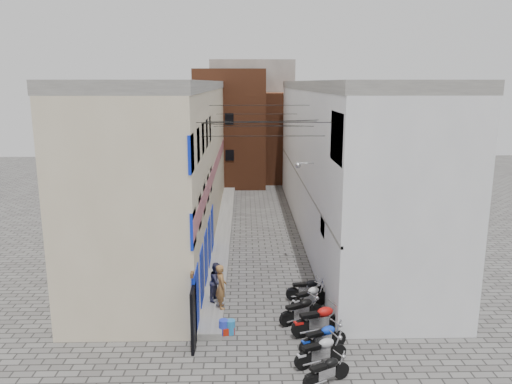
{
  "coord_description": "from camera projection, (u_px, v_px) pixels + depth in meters",
  "views": [
    {
      "loc": [
        -0.75,
        -16.07,
        8.92
      ],
      "look_at": [
        -0.14,
        10.76,
        3.0
      ],
      "focal_mm": 35.0,
      "sensor_mm": 36.0,
      "label": 1
    }
  ],
  "objects": [
    {
      "name": "person_b",
      "position": [
        217.0,
        281.0,
        20.14
      ],
      "size": [
        0.86,
        0.95,
        1.59
      ],
      "primitive_type": "imported",
      "rotation": [
        0.0,
        0.0,
        1.17
      ],
      "color": "#313149",
      "rests_on": "plinth"
    },
    {
      "name": "water_jug_near",
      "position": [
        224.0,
        327.0,
        18.03
      ],
      "size": [
        0.35,
        0.35,
        0.53
      ],
      "primitive_type": "cylinder",
      "rotation": [
        0.0,
        0.0,
        0.04
      ],
      "color": "blue",
      "rests_on": "ground"
    },
    {
      "name": "person_a",
      "position": [
        221.0,
        286.0,
        19.43
      ],
      "size": [
        0.57,
        0.73,
        1.78
      ],
      "primitive_type": "imported",
      "rotation": [
        0.0,
        0.0,
        1.81
      ],
      "color": "#A06E3A",
      "rests_on": "plinth"
    },
    {
      "name": "building_far_brick_right",
      "position": [
        285.0,
        137.0,
        46.12
      ],
      "size": [
        5.0,
        6.0,
        8.0
      ],
      "primitive_type": "cube",
      "color": "brown",
      "rests_on": "ground"
    },
    {
      "name": "building_right",
      "position": [
        342.0,
        159.0,
        29.46
      ],
      "size": [
        5.94,
        26.0,
        9.0
      ],
      "color": "silver",
      "rests_on": "ground"
    },
    {
      "name": "plinth",
      "position": [
        224.0,
        230.0,
        30.25
      ],
      "size": [
        0.9,
        26.0,
        0.25
      ],
      "primitive_type": "cube",
      "color": "slate",
      "rests_on": "ground"
    },
    {
      "name": "motorcycle_f",
      "position": [
        310.0,
        296.0,
        19.99
      ],
      "size": [
        1.86,
        1.46,
        1.06
      ],
      "primitive_type": null,
      "rotation": [
        0.0,
        0.0,
        -1.01
      ],
      "color": "silver",
      "rests_on": "ground"
    },
    {
      "name": "overhead_wires",
      "position": [
        261.0,
        121.0,
        23.56
      ],
      "size": [
        5.8,
        13.02,
        1.32
      ],
      "color": "black",
      "rests_on": "ground"
    },
    {
      "name": "motorcycle_g",
      "position": [
        307.0,
        288.0,
        20.82
      ],
      "size": [
        1.85,
        0.73,
        1.04
      ],
      "primitive_type": null,
      "rotation": [
        0.0,
        0.0,
        -1.48
      ],
      "color": "black",
      "rests_on": "ground"
    },
    {
      "name": "motorcycle_a",
      "position": [
        327.0,
        369.0,
        14.97
      ],
      "size": [
        1.73,
        1.25,
        0.97
      ],
      "primitive_type": null,
      "rotation": [
        0.0,
        0.0,
        -1.09
      ],
      "color": "black",
      "rests_on": "ground"
    },
    {
      "name": "motorcycle_b",
      "position": [
        321.0,
        350.0,
        15.97
      ],
      "size": [
        1.95,
        1.25,
        1.08
      ],
      "primitive_type": null,
      "rotation": [
        0.0,
        0.0,
        -1.19
      ],
      "color": "#AFAEB3",
      "rests_on": "ground"
    },
    {
      "name": "red_crate",
      "position": [
        228.0,
        330.0,
        18.06
      ],
      "size": [
        0.49,
        0.41,
        0.26
      ],
      "primitive_type": "cube",
      "rotation": [
        0.0,
        0.0,
        0.24
      ],
      "color": "#B5220C",
      "rests_on": "ground"
    },
    {
      "name": "motorcycle_d",
      "position": [
        319.0,
        318.0,
        17.91
      ],
      "size": [
        2.25,
        1.32,
        1.24
      ],
      "primitive_type": null,
      "rotation": [
        0.0,
        0.0,
        -1.25
      ],
      "color": "red",
      "rests_on": "ground"
    },
    {
      "name": "motorcycle_c",
      "position": [
        323.0,
        336.0,
        16.83
      ],
      "size": [
        1.89,
        1.26,
        1.05
      ],
      "primitive_type": null,
      "rotation": [
        0.0,
        0.0,
        -1.15
      ],
      "color": "#0C35C1",
      "rests_on": "ground"
    },
    {
      "name": "motorcycle_e",
      "position": [
        301.0,
        309.0,
        18.83
      ],
      "size": [
        1.96,
        1.42,
        1.1
      ],
      "primitive_type": null,
      "rotation": [
        0.0,
        0.0,
        -1.08
      ],
      "color": "black",
      "rests_on": "ground"
    },
    {
      "name": "building_left",
      "position": [
        173.0,
        159.0,
        29.19
      ],
      "size": [
        5.1,
        27.0,
        9.0
      ],
      "color": "#C6B795",
      "rests_on": "ground"
    },
    {
      "name": "building_far_concrete",
      "position": [
        252.0,
        117.0,
        49.64
      ],
      "size": [
        8.0,
        5.0,
        11.0
      ],
      "primitive_type": "cube",
      "color": "slate",
      "rests_on": "ground"
    },
    {
      "name": "water_jug_far",
      "position": [
        231.0,
        327.0,
        18.03
      ],
      "size": [
        0.43,
        0.43,
        0.52
      ],
      "primitive_type": "cylinder",
      "rotation": [
        0.0,
        0.0,
        0.37
      ],
      "color": "#277DC3",
      "rests_on": "ground"
    },
    {
      "name": "far_shopfront",
      "position": [
        254.0,
        176.0,
        41.97
      ],
      "size": [
        2.0,
        0.3,
        2.4
      ],
      "primitive_type": "cube",
      "color": "black",
      "rests_on": "ground"
    },
    {
      "name": "ground",
      "position": [
        267.0,
        340.0,
        17.63
      ],
      "size": [
        90.0,
        90.0,
        0.0
      ],
      "primitive_type": "plane",
      "color": "#585653",
      "rests_on": "ground"
    },
    {
      "name": "building_far_brick_left",
      "position": [
        230.0,
        128.0,
        43.84
      ],
      "size": [
        6.0,
        6.0,
        10.0
      ],
      "primitive_type": "cube",
      "color": "brown",
      "rests_on": "ground"
    }
  ]
}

